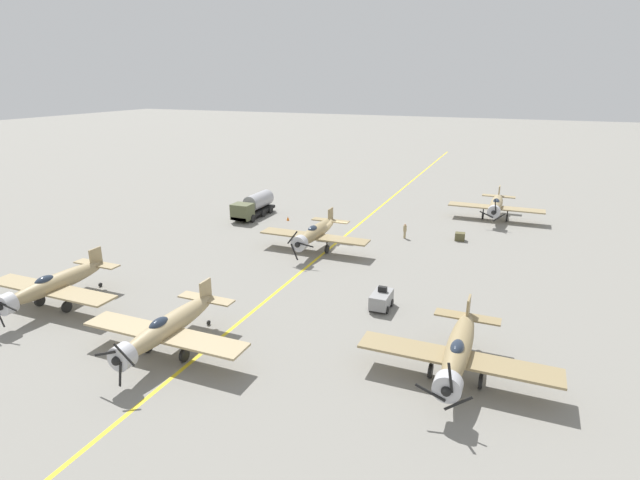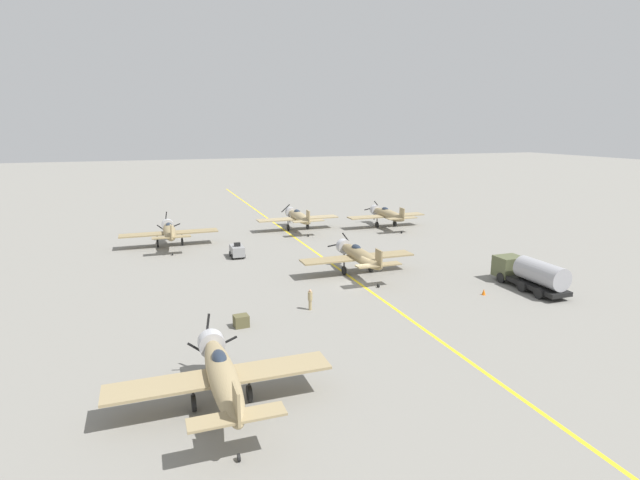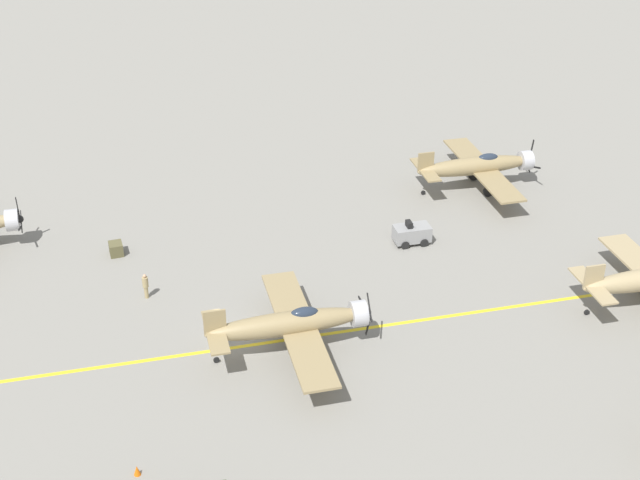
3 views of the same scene
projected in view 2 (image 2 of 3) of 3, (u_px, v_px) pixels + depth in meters
ground_plane at (360, 284)px, 48.08m from camera, size 400.00×400.00×0.00m
taxiway_stripe at (360, 284)px, 48.08m from camera, size 0.30×160.00×0.01m
airplane_mid_center at (359, 255)px, 50.84m from camera, size 12.00×9.98×3.65m
airplane_far_center at (299, 217)px, 72.64m from camera, size 12.00×9.98×3.65m
airplane_far_right at (387, 214)px, 74.73m from camera, size 12.00×9.98×3.65m
airplane_near_left at (222, 375)px, 26.38m from camera, size 12.00×9.98×3.79m
airplane_far_left at (169, 231)px, 62.63m from camera, size 12.00×9.98×3.79m
fuel_tanker at (530, 273)px, 46.37m from camera, size 2.68×8.00×2.98m
tow_tractor at (237, 251)px, 57.87m from camera, size 1.57×2.60×1.79m
ground_crew_walking at (310, 299)px, 41.15m from camera, size 0.39×0.39×1.77m
supply_crate_by_tanker at (241, 321)px, 37.77m from camera, size 1.16×0.99×0.91m
traffic_cone at (484, 292)px, 44.96m from camera, size 0.36×0.36×0.55m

